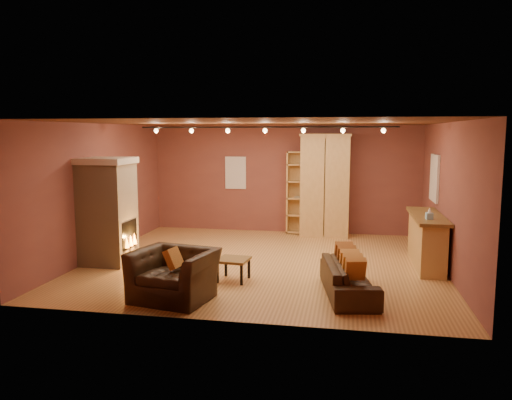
% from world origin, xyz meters
% --- Properties ---
extents(floor, '(7.00, 7.00, 0.00)m').
position_xyz_m(floor, '(0.00, 0.00, 0.00)').
color(floor, '#AB753C').
rests_on(floor, ground).
extents(ceiling, '(7.00, 7.00, 0.00)m').
position_xyz_m(ceiling, '(0.00, 0.00, 2.80)').
color(ceiling, brown).
rests_on(ceiling, back_wall).
extents(back_wall, '(7.00, 0.02, 2.80)m').
position_xyz_m(back_wall, '(0.00, 3.25, 1.40)').
color(back_wall, brown).
rests_on(back_wall, floor).
extents(left_wall, '(0.02, 6.50, 2.80)m').
position_xyz_m(left_wall, '(-3.50, 0.00, 1.40)').
color(left_wall, brown).
rests_on(left_wall, floor).
extents(right_wall, '(0.02, 6.50, 2.80)m').
position_xyz_m(right_wall, '(3.50, 0.00, 1.40)').
color(right_wall, brown).
rests_on(right_wall, floor).
extents(fireplace, '(1.01, 0.98, 2.12)m').
position_xyz_m(fireplace, '(-3.04, -0.60, 1.06)').
color(fireplace, tan).
rests_on(fireplace, floor).
extents(back_window, '(0.56, 0.04, 0.86)m').
position_xyz_m(back_window, '(-1.30, 3.23, 1.55)').
color(back_window, silver).
rests_on(back_window, back_wall).
extents(bookcase, '(0.87, 0.34, 2.14)m').
position_xyz_m(bookcase, '(0.54, 3.14, 1.09)').
color(bookcase, tan).
rests_on(bookcase, floor).
extents(armoire, '(1.27, 0.72, 2.58)m').
position_xyz_m(armoire, '(1.09, 2.92, 1.30)').
color(armoire, tan).
rests_on(armoire, floor).
extents(bar_counter, '(0.58, 2.13, 1.02)m').
position_xyz_m(bar_counter, '(3.20, 0.34, 0.52)').
color(bar_counter, tan).
rests_on(bar_counter, floor).
extents(tissue_box, '(0.13, 0.13, 0.22)m').
position_xyz_m(tissue_box, '(3.15, -0.20, 1.11)').
color(tissue_box, '#8EC7E4').
rests_on(tissue_box, bar_counter).
extents(right_window, '(0.05, 0.90, 1.00)m').
position_xyz_m(right_window, '(3.47, 1.40, 1.65)').
color(right_window, silver).
rests_on(right_window, right_wall).
extents(loveseat, '(0.83, 1.89, 0.76)m').
position_xyz_m(loveseat, '(1.70, -1.77, 0.38)').
color(loveseat, black).
rests_on(loveseat, floor).
extents(armchair, '(1.33, 0.99, 1.05)m').
position_xyz_m(armchair, '(-1.00, -2.48, 0.53)').
color(armchair, black).
rests_on(armchair, floor).
extents(coffee_table, '(0.58, 0.58, 0.40)m').
position_xyz_m(coffee_table, '(-0.31, -1.34, 0.34)').
color(coffee_table, brown).
rests_on(coffee_table, floor).
extents(track_rail, '(5.20, 0.09, 0.13)m').
position_xyz_m(track_rail, '(0.00, 0.20, 2.68)').
color(track_rail, black).
rests_on(track_rail, ceiling).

